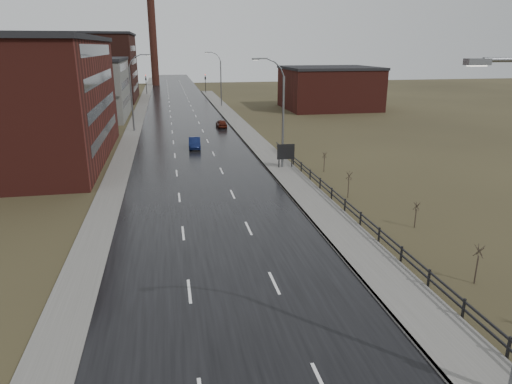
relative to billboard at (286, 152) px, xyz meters
name	(u,v)px	position (x,y,z in m)	size (l,w,h in m)	color
road	(188,132)	(-9.10, 24.19, -1.73)	(14.00, 300.00, 0.06)	black
sidewalk_right	(283,170)	(-0.50, -0.81, -1.67)	(3.20, 180.00, 0.18)	#595651
curb_right	(269,171)	(-2.02, -0.81, -1.67)	(0.16, 180.00, 0.18)	slate
sidewalk_left	(132,133)	(-17.30, 24.19, -1.70)	(2.40, 260.00, 0.12)	#595651
warehouse_mid	(80,88)	(-27.09, 42.19, 3.50)	(16.32, 20.40, 10.50)	slate
warehouse_far	(78,67)	(-32.09, 72.19, 6.00)	(26.52, 24.48, 15.50)	#331611
building_right	(329,88)	(21.20, 46.19, 2.50)	(18.36, 16.32, 8.50)	#471914
smokestack	(153,37)	(-15.10, 114.19, 13.74)	(2.70, 2.70, 30.70)	#331611
streetlight_right_mid	(280,113)	(-0.60, 0.19, 4.08)	(3.36, 0.28, 11.35)	slate
streetlight_left	(133,92)	(-16.80, 26.19, 4.08)	(3.36, 0.28, 11.35)	slate
streetlight_right_far	(219,79)	(-0.60, 54.19, 4.08)	(3.36, 0.28, 11.35)	slate
guardrail	(365,220)	(1.20, -17.50, -1.05)	(0.10, 53.05, 1.10)	black
shrub_c	(477,263)	(3.96, -25.85, -0.56)	(0.54, 0.57, 2.27)	#382D23
shrub_d	(416,214)	(4.93, -17.78, -0.76)	(0.46, 0.48, 1.90)	#382D23
shrub_e	(349,184)	(2.83, -10.43, -0.56)	(0.54, 0.57, 2.27)	#382D23
shrub_f	(324,161)	(3.63, -1.89, -0.67)	(0.49, 0.52, 2.06)	#382D23
billboard	(286,152)	(0.00, 0.00, 0.00)	(1.86, 0.17, 2.66)	black
traffic_light_left	(146,77)	(-17.10, 84.19, 2.84)	(0.58, 2.73, 5.30)	black
traffic_light_right	(205,76)	(-1.10, 84.19, 2.84)	(0.58, 2.73, 5.30)	black
car_near	(195,143)	(-8.80, 11.98, -1.08)	(1.44, 4.14, 1.37)	#0B1439
car_far	(221,124)	(-3.60, 26.76, -1.12)	(1.53, 3.79, 1.29)	#43140B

